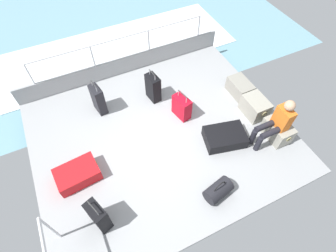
% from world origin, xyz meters
% --- Properties ---
extents(ground_plane, '(4.40, 5.20, 0.06)m').
position_xyz_m(ground_plane, '(0.00, 0.00, -0.03)').
color(ground_plane, '#939699').
extents(gunwale_port, '(0.06, 5.20, 0.45)m').
position_xyz_m(gunwale_port, '(-2.17, 0.00, 0.23)').
color(gunwale_port, '#939699').
rests_on(gunwale_port, ground_plane).
extents(railing_port, '(0.04, 4.20, 1.02)m').
position_xyz_m(railing_port, '(-2.17, 0.00, 0.78)').
color(railing_port, silver).
rests_on(railing_port, ground_plane).
extents(sea_wake, '(12.00, 12.00, 0.01)m').
position_xyz_m(sea_wake, '(-3.60, 0.00, -0.34)').
color(sea_wake, '#6B99A8').
rests_on(sea_wake, ground_plane).
extents(cargo_crate_0, '(0.64, 0.39, 0.35)m').
position_xyz_m(cargo_crate_0, '(-0.30, 2.17, 0.18)').
color(cargo_crate_0, gray).
rests_on(cargo_crate_0, ground_plane).
extents(cargo_crate_1, '(0.61, 0.42, 0.42)m').
position_xyz_m(cargo_crate_1, '(0.35, 2.11, 0.21)').
color(cargo_crate_1, gray).
rests_on(cargo_crate_1, ground_plane).
extents(cargo_crate_2, '(0.62, 0.38, 0.40)m').
position_xyz_m(cargo_crate_2, '(1.07, 2.14, 0.20)').
color(cargo_crate_2, gray).
rests_on(cargo_crate_2, ground_plane).
extents(passenger_seated, '(0.34, 0.66, 1.10)m').
position_xyz_m(passenger_seated, '(1.07, 1.96, 0.58)').
color(passenger_seated, orange).
rests_on(passenger_seated, ground_plane).
extents(suitcase_0, '(0.43, 0.33, 0.74)m').
position_xyz_m(suitcase_0, '(1.22, -1.66, 0.31)').
color(suitcase_0, black).
rests_on(suitcase_0, ground_plane).
extents(suitcase_1, '(0.39, 0.26, 0.78)m').
position_xyz_m(suitcase_1, '(-1.03, 0.29, 0.33)').
color(suitcase_1, black).
rests_on(suitcase_1, ground_plane).
extents(suitcase_2, '(0.46, 0.31, 0.68)m').
position_xyz_m(suitcase_2, '(-0.29, 0.64, 0.26)').
color(suitcase_2, '#B70C1E').
rests_on(suitcase_2, ground_plane).
extents(suitcase_3, '(0.39, 0.25, 0.82)m').
position_xyz_m(suitcase_3, '(-1.21, -0.93, 0.34)').
color(suitcase_3, black).
rests_on(suitcase_3, ground_plane).
extents(suitcase_4, '(0.58, 0.81, 0.27)m').
position_xyz_m(suitcase_4, '(0.23, -1.80, 0.13)').
color(suitcase_4, red).
rests_on(suitcase_4, ground_plane).
extents(suitcase_5, '(0.73, 0.92, 0.26)m').
position_xyz_m(suitcase_5, '(0.70, 1.12, 0.13)').
color(suitcase_5, black).
rests_on(suitcase_5, ground_plane).
extents(duffel_bag, '(0.40, 0.55, 0.43)m').
position_xyz_m(duffel_bag, '(1.64, 0.37, 0.15)').
color(duffel_bag, black).
rests_on(duffel_bag, ground_plane).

